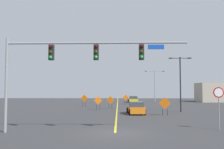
{
  "coord_description": "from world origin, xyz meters",
  "views": [
    {
      "loc": [
        0.25,
        -16.65,
        2.92
      ],
      "look_at": [
        -0.64,
        15.85,
        4.86
      ],
      "focal_mm": 39.54,
      "sensor_mm": 36.0,
      "label": 1
    }
  ],
  "objects": [
    {
      "name": "car_orange_near",
      "position": [
        2.26,
        12.66,
        0.69
      ],
      "size": [
        2.1,
        3.95,
        1.45
      ],
      "color": "orange",
      "rests_on": "ground"
    },
    {
      "name": "road_centre_stripe",
      "position": [
        0.0,
        35.04,
        0.0
      ],
      "size": [
        0.16,
        70.08,
        0.01
      ],
      "color": "yellow",
      "rests_on": "ground"
    },
    {
      "name": "ground",
      "position": [
        0.0,
        0.0,
        0.0
      ],
      "size": [
        126.14,
        126.14,
        0.0
      ],
      "primitive_type": "plane",
      "color": "#38383A"
    },
    {
      "name": "stop_sign",
      "position": [
        7.43,
        1.33,
        2.15
      ],
      "size": [
        0.76,
        0.07,
        3.07
      ],
      "color": "gray",
      "rests_on": "ground"
    },
    {
      "name": "construction_sign_median_near",
      "position": [
        -5.39,
        23.72,
        1.31
      ],
      "size": [
        1.2,
        0.34,
        2.04
      ],
      "color": "orange",
      "rests_on": "ground"
    },
    {
      "name": "street_lamp_far_right",
      "position": [
        8.18,
        15.25,
        4.21
      ],
      "size": [
        2.88,
        0.24,
        7.07
      ],
      "color": "black",
      "rests_on": "ground"
    },
    {
      "name": "street_lamp_far_left",
      "position": [
        8.54,
        40.29,
        4.4
      ],
      "size": [
        4.51,
        0.24,
        7.2
      ],
      "color": "gray",
      "rests_on": "ground"
    },
    {
      "name": "traffic_signal_assembly",
      "position": [
        -2.92,
        -0.02,
        5.0
      ],
      "size": [
        12.43,
        0.44,
        6.45
      ],
      "color": "gray",
      "rests_on": "ground"
    },
    {
      "name": "construction_sign_left_lane",
      "position": [
        5.41,
        11.2,
        1.26
      ],
      "size": [
        1.3,
        0.31,
        2.01
      ],
      "color": "orange",
      "rests_on": "ground"
    },
    {
      "name": "construction_sign_right_lane",
      "position": [
        1.58,
        30.53,
        1.21
      ],
      "size": [
        1.14,
        0.1,
        1.89
      ],
      "color": "orange",
      "rests_on": "ground"
    },
    {
      "name": "construction_sign_median_far",
      "position": [
        -2.67,
        18.26,
        1.2
      ],
      "size": [
        1.15,
        0.19,
        1.9
      ],
      "color": "orange",
      "rests_on": "ground"
    },
    {
      "name": "roadside_building_east",
      "position": [
        22.57,
        41.09,
        2.18
      ],
      "size": [
        7.86,
        6.06,
        4.36
      ],
      "color": "#B2A893",
      "rests_on": "ground"
    },
    {
      "name": "car_yellow_passing",
      "position": [
        3.42,
        38.1,
        0.67
      ],
      "size": [
        2.17,
        4.14,
        1.41
      ],
      "color": "gold",
      "rests_on": "ground"
    },
    {
      "name": "construction_sign_left_shoulder",
      "position": [
        -1.0,
        20.17,
        1.19
      ],
      "size": [
        1.18,
        0.31,
        1.89
      ],
      "color": "orange",
      "rests_on": "ground"
    }
  ]
}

